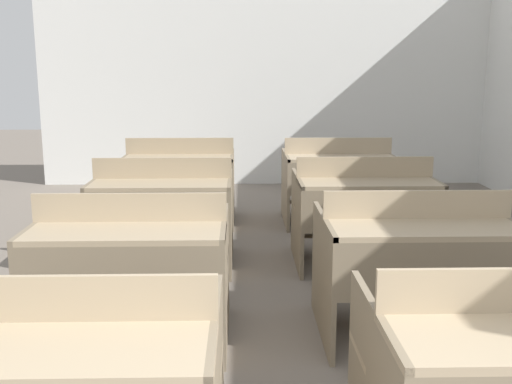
{
  "coord_description": "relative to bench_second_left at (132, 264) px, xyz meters",
  "views": [
    {
      "loc": [
        -0.33,
        -0.5,
        1.52
      ],
      "look_at": [
        -0.23,
        3.25,
        0.75
      ],
      "focal_mm": 42.0,
      "sensor_mm": 36.0,
      "label": 1
    }
  ],
  "objects": [
    {
      "name": "bench_back_right",
      "position": [
        1.57,
        2.65,
        0.0
      ],
      "size": [
        1.06,
        0.83,
        0.86
      ],
      "color": "#83745D",
      "rests_on": "ground_plane"
    },
    {
      "name": "wall_back",
      "position": [
        0.94,
        4.79,
        0.98
      ],
      "size": [
        5.93,
        0.06,
        2.88
      ],
      "color": "silver",
      "rests_on": "ground_plane"
    },
    {
      "name": "bench_third_left",
      "position": [
        0.01,
        1.33,
        0.0
      ],
      "size": [
        1.06,
        0.83,
        0.86
      ],
      "color": "#796A53",
      "rests_on": "ground_plane"
    },
    {
      "name": "bench_second_right",
      "position": [
        1.6,
        0.03,
        0.0
      ],
      "size": [
        1.06,
        0.83,
        0.86
      ],
      "color": "#7E6F58",
      "rests_on": "ground_plane"
    },
    {
      "name": "bench_third_right",
      "position": [
        1.57,
        1.34,
        0.0
      ],
      "size": [
        1.06,
        0.83,
        0.86
      ],
      "color": "#7A6B54",
      "rests_on": "ground_plane"
    },
    {
      "name": "bench_back_left",
      "position": [
        0.01,
        2.67,
        0.0
      ],
      "size": [
        1.06,
        0.83,
        0.86
      ],
      "color": "#7A6A53",
      "rests_on": "ground_plane"
    },
    {
      "name": "bench_second_left",
      "position": [
        0.0,
        0.0,
        0.0
      ],
      "size": [
        1.06,
        0.83,
        0.86
      ],
      "color": "#7E6F58",
      "rests_on": "ground_plane"
    }
  ]
}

